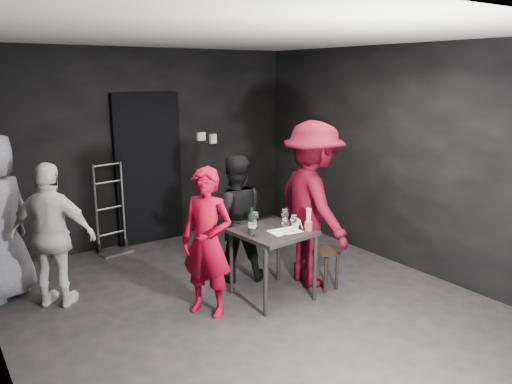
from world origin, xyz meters
TOP-DOWN VIEW (x-y plane):
  - floor at (0.00, 0.00)m, footprint 4.50×5.00m
  - ceiling at (0.00, 0.00)m, footprint 4.50×5.00m
  - wall_back at (0.00, 2.50)m, footprint 4.50×0.04m
  - wall_front at (0.00, -2.50)m, footprint 4.50×0.04m
  - wall_right at (2.25, 0.00)m, footprint 0.04×5.00m
  - doorway at (0.00, 2.44)m, footprint 0.95×0.10m
  - wallbox_upper at (0.85, 2.45)m, footprint 0.12×0.06m
  - wallbox_lower at (1.05, 2.45)m, footprint 0.10×0.06m
  - hand_truck at (-0.61, 2.29)m, footprint 0.40×0.34m
  - tasting_table at (0.34, -0.05)m, footprint 0.72×0.72m
  - stool at (0.96, -0.22)m, footprint 0.32×0.32m
  - server_red at (-0.41, 0.02)m, footprint 0.58×0.64m
  - woman_black at (0.28, 0.61)m, footprint 0.79×0.63m
  - man_maroon at (0.93, 0.01)m, footprint 0.94×1.58m
  - bystander_cream at (-1.61, 1.05)m, footprint 0.95×0.88m
  - tasting_mat at (0.42, -0.15)m, footprint 0.34×0.24m
  - wine_glass_a at (0.07, -0.09)m, footprint 0.08×0.08m
  - wine_glass_b at (0.16, 0.06)m, footprint 0.08×0.08m
  - wine_glass_c at (0.25, 0.14)m, footprint 0.09×0.09m
  - wine_glass_d at (0.35, -0.24)m, footprint 0.10×0.10m
  - wine_glass_e at (0.49, -0.21)m, footprint 0.09×0.09m
  - wine_glass_f at (0.52, -0.02)m, footprint 0.09×0.09m
  - wine_bottle at (0.07, -0.05)m, footprint 0.07×0.07m
  - breadstick_cup at (0.65, -0.26)m, footprint 0.08×0.08m
  - reserved_card at (0.59, -0.12)m, footprint 0.12×0.16m

SIDE VIEW (x-z plane):
  - floor at x=0.00m, z-range -0.01..0.01m
  - hand_truck at x=-0.61m, z-range -0.39..0.83m
  - stool at x=0.96m, z-range 0.13..0.60m
  - tasting_table at x=0.34m, z-range 0.28..1.03m
  - woman_black at x=0.28m, z-range 0.00..1.43m
  - server_red at x=-0.41m, z-range 0.00..1.48m
  - tasting_mat at x=0.42m, z-range 0.75..0.75m
  - bystander_cream at x=-1.61m, z-range 0.00..1.51m
  - reserved_card at x=0.59m, z-range 0.75..0.86m
  - wine_glass_a at x=0.07m, z-range 0.75..0.93m
  - wine_glass_c at x=0.25m, z-range 0.75..0.94m
  - wine_glass_e at x=0.49m, z-range 0.75..0.95m
  - wine_glass_d at x=0.35m, z-range 0.75..0.95m
  - wine_glass_b at x=0.16m, z-range 0.75..0.95m
  - wine_glass_f at x=0.52m, z-range 0.75..0.96m
  - wine_bottle at x=0.07m, z-range 0.72..1.01m
  - breadstick_cup at x=0.65m, z-range 0.74..1.00m
  - doorway at x=0.00m, z-range 0.00..2.10m
  - man_maroon at x=0.93m, z-range 0.00..2.30m
  - wall_back at x=0.00m, z-range 0.00..2.70m
  - wall_front at x=0.00m, z-range 0.00..2.70m
  - wall_right at x=2.25m, z-range 0.00..2.70m
  - wallbox_lower at x=1.05m, z-range 1.33..1.47m
  - wallbox_upper at x=0.85m, z-range 1.39..1.51m
  - ceiling at x=0.00m, z-range 2.69..2.71m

